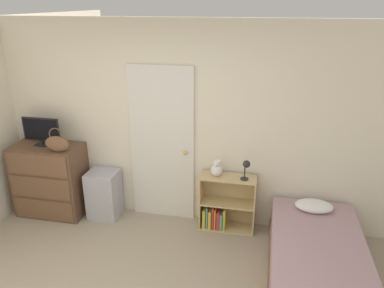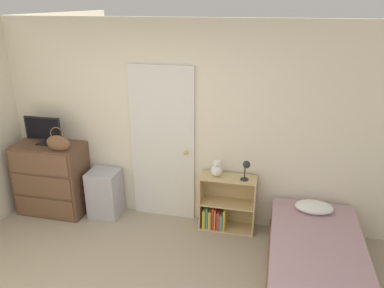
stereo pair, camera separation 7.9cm
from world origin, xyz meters
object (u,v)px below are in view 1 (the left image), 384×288
Objects in this scene: storage_bin at (104,194)px; bed at (317,260)px; bookshelf at (223,207)px; teddy_bear at (216,169)px; tv at (41,131)px; handbag at (57,144)px; desk_lamp at (246,166)px; dresser at (51,180)px.

storage_bin reaches higher than bed.
teddy_bear reaches higher than bookshelf.
tv is 1.15m from storage_bin.
bookshelf is at bearing 1.68° from storage_bin.
handbag is 1.26× the size of desk_lamp.
dresser is at bearing 169.13° from bed.
teddy_bear reaches higher than storage_bin.
dresser is 2.60m from desk_lamp.
handbag is 1.98m from teddy_bear.
teddy_bear is at bearing 2.71° from dresser.
storage_bin is at bearing 2.47° from tv.
teddy_bear is 0.86× the size of desk_lamp.
storage_bin is (0.46, 0.22, -0.76)m from handbag.
bed is (2.65, -0.71, -0.09)m from storage_bin.
bed is at bearing -32.91° from teddy_bear.
dresser is at bearing -31.54° from tv.
tv is 0.28× the size of bed.
handbag is 2.20m from bookshelf.
bed is at bearing -35.33° from bookshelf.
storage_bin is at bearing 164.96° from bed.
storage_bin is at bearing -178.32° from bookshelf.
bookshelf reaches higher than bed.
bookshelf is 1.31m from bed.
teddy_bear is at bearing 1.87° from tv.
teddy_bear is (1.49, 0.04, 0.49)m from storage_bin.
desk_lamp reaches higher than storage_bin.
dresser reaches higher than bed.
storage_bin is 1.93m from desk_lamp.
desk_lamp is at bearing 0.06° from storage_bin.
dresser is 2.32m from bookshelf.
teddy_bear reaches higher than bed.
desk_lamp is 0.14× the size of bed.
storage_bin is 0.35× the size of bed.
storage_bin is at bearing -179.94° from desk_lamp.
dresser is at bearing -174.93° from storage_bin.
tv reaches higher than teddy_bear.
tv is 0.70× the size of bookshelf.
tv is 2.64m from desk_lamp.
desk_lamp is (2.30, 0.22, -0.19)m from handbag.
bed is (1.16, -0.75, -0.58)m from teddy_bear.
dresser is 1.36× the size of bookshelf.
bed is at bearing -41.54° from desk_lamp.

